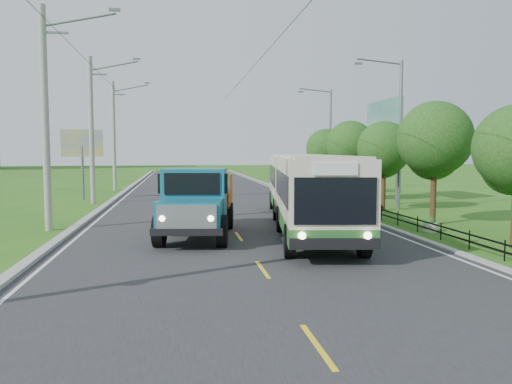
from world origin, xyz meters
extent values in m
plane|color=#265D16|center=(0.00, 0.00, 0.00)|extent=(240.00, 240.00, 0.00)
cube|color=#28282B|center=(0.00, 20.00, 0.01)|extent=(14.00, 120.00, 0.02)
cube|color=#9E9E99|center=(-7.20, 20.00, 0.07)|extent=(0.40, 120.00, 0.15)
cube|color=#9E9E99|center=(7.15, 20.00, 0.05)|extent=(0.30, 120.00, 0.10)
cube|color=silver|center=(-6.65, 20.00, 0.02)|extent=(0.12, 120.00, 0.00)
cube|color=silver|center=(6.65, 20.00, 0.02)|extent=(0.12, 120.00, 0.00)
cube|color=yellow|center=(0.00, 0.00, 0.02)|extent=(0.12, 2.20, 0.00)
cube|color=black|center=(8.00, 14.00, 0.30)|extent=(0.04, 40.00, 0.60)
cylinder|color=gray|center=(-8.30, 9.00, 5.00)|extent=(0.32, 0.32, 10.00)
cube|color=slate|center=(-7.80, 9.00, 8.80)|extent=(1.20, 0.10, 0.10)
cube|color=slate|center=(-5.20, 9.00, 9.90)|extent=(0.50, 0.18, 0.12)
cylinder|color=gray|center=(-8.30, 21.00, 5.00)|extent=(0.32, 0.32, 10.00)
cube|color=slate|center=(-7.80, 21.00, 8.80)|extent=(1.20, 0.10, 0.10)
cube|color=slate|center=(-5.20, 21.00, 9.90)|extent=(0.50, 0.18, 0.12)
cylinder|color=gray|center=(-8.30, 33.00, 5.00)|extent=(0.32, 0.32, 10.00)
cube|color=slate|center=(-7.80, 33.00, 8.80)|extent=(1.20, 0.10, 0.10)
cube|color=slate|center=(-5.20, 33.00, 9.90)|extent=(0.50, 0.18, 0.12)
cylinder|color=#382314|center=(9.80, 8.00, 1.68)|extent=(0.28, 0.28, 3.36)
sphere|color=#184012|center=(9.80, 8.00, 4.20)|extent=(3.60, 3.60, 3.60)
sphere|color=#184012|center=(10.00, 8.50, 3.48)|extent=(2.64, 2.64, 2.64)
cylinder|color=#382314|center=(9.80, 14.00, 1.51)|extent=(0.28, 0.28, 3.02)
sphere|color=#184012|center=(9.80, 14.00, 3.78)|extent=(3.24, 3.24, 3.24)
sphere|color=#184012|center=(10.00, 14.50, 3.13)|extent=(2.38, 2.38, 2.38)
cylinder|color=#382314|center=(9.80, 20.00, 1.62)|extent=(0.28, 0.28, 3.25)
sphere|color=#184012|center=(9.80, 20.00, 4.06)|extent=(3.48, 3.48, 3.48)
sphere|color=#184012|center=(10.00, 20.50, 3.36)|extent=(2.55, 2.55, 2.55)
cylinder|color=#382314|center=(9.80, 26.00, 1.54)|extent=(0.28, 0.28, 3.08)
sphere|color=#184012|center=(9.80, 26.00, 3.85)|extent=(3.30, 3.30, 3.30)
sphere|color=#184012|center=(10.00, 26.50, 3.19)|extent=(2.42, 2.42, 2.42)
cylinder|color=slate|center=(10.80, 14.00, 4.50)|extent=(0.20, 0.20, 9.00)
cylinder|color=slate|center=(9.40, 14.00, 8.90)|extent=(2.80, 0.10, 0.34)
cube|color=slate|center=(8.10, 14.00, 8.75)|extent=(0.45, 0.16, 0.12)
cylinder|color=slate|center=(10.80, 28.00, 4.50)|extent=(0.20, 0.20, 9.00)
cylinder|color=slate|center=(9.40, 28.00, 8.90)|extent=(2.80, 0.10, 0.34)
cube|color=slate|center=(8.10, 28.00, 8.75)|extent=(0.45, 0.16, 0.12)
cylinder|color=silver|center=(8.60, 6.00, 0.20)|extent=(0.64, 0.64, 0.40)
sphere|color=#184012|center=(8.60, 6.00, 0.45)|extent=(0.44, 0.44, 0.44)
cylinder|color=silver|center=(8.60, 14.00, 0.20)|extent=(0.64, 0.64, 0.40)
sphere|color=#184012|center=(8.60, 14.00, 0.45)|extent=(0.44, 0.44, 0.44)
cylinder|color=silver|center=(8.60, 22.00, 0.20)|extent=(0.64, 0.64, 0.40)
sphere|color=#184012|center=(8.60, 22.00, 0.45)|extent=(0.44, 0.44, 0.44)
cylinder|color=slate|center=(-9.50, 24.00, 2.00)|extent=(0.20, 0.20, 4.00)
cube|color=yellow|center=(-9.50, 24.00, 4.20)|extent=(3.00, 0.15, 2.00)
cylinder|color=slate|center=(12.30, 17.50, 2.50)|extent=(0.24, 0.24, 5.00)
cylinder|color=slate|center=(12.30, 22.50, 2.50)|extent=(0.24, 0.24, 5.00)
cube|color=#144C47|center=(12.30, 20.00, 5.80)|extent=(0.20, 6.00, 3.00)
cube|color=#296428|center=(2.81, 3.97, 0.88)|extent=(3.96, 8.62, 0.61)
cube|color=beige|center=(2.81, 3.97, 2.25)|extent=(3.96, 8.62, 2.14)
cube|color=black|center=(2.81, 3.97, 2.26)|extent=(3.91, 7.97, 1.05)
cube|color=#296428|center=(4.16, 13.01, 0.88)|extent=(3.88, 8.07, 0.61)
cube|color=beige|center=(4.16, 13.01, 2.25)|extent=(3.88, 8.07, 2.14)
cube|color=black|center=(4.16, 13.01, 2.26)|extent=(3.83, 7.42, 1.05)
cube|color=#4C4C4C|center=(3.51, 8.63, 1.95)|extent=(2.74, 1.48, 2.64)
cube|color=black|center=(2.20, -0.16, 2.07)|extent=(2.47, 0.43, 1.44)
cylinder|color=black|center=(1.19, 1.58, 0.58)|extent=(0.52, 1.19, 1.15)
cylinder|color=black|center=(3.67, 1.21, 0.58)|extent=(0.52, 1.19, 1.15)
cylinder|color=black|center=(1.99, 6.95, 0.58)|extent=(0.52, 1.19, 1.15)
cylinder|color=black|center=(4.47, 6.58, 0.58)|extent=(0.52, 1.19, 1.15)
cylinder|color=black|center=(2.55, 10.67, 0.58)|extent=(0.52, 1.19, 1.15)
cylinder|color=black|center=(5.02, 10.30, 0.58)|extent=(0.52, 1.19, 1.15)
cylinder|color=black|center=(3.30, 15.71, 0.58)|extent=(0.52, 1.19, 1.15)
cylinder|color=black|center=(5.77, 15.34, 0.58)|extent=(0.52, 1.19, 1.15)
cube|color=#156680|center=(-2.08, 3.75, 1.22)|extent=(2.55, 1.90, 1.11)
cube|color=#156680|center=(-1.82, 5.40, 1.78)|extent=(2.69, 2.14, 2.23)
cube|color=black|center=(-1.82, 5.40, 2.34)|extent=(2.88, 1.85, 0.78)
cube|color=black|center=(-1.68, 6.28, 0.72)|extent=(2.13, 6.77, 0.28)
cube|color=#CA4413|center=(-1.39, 8.15, 1.84)|extent=(3.04, 3.69, 1.45)
cylinder|color=black|center=(-3.20, 4.16, 0.61)|extent=(0.57, 1.27, 1.22)
cylinder|color=black|center=(-0.89, 3.79, 0.61)|extent=(0.57, 1.27, 1.22)
cylinder|color=black|center=(-2.51, 8.55, 0.61)|extent=(0.57, 1.27, 1.22)
cylinder|color=black|center=(-0.20, 8.19, 0.61)|extent=(0.57, 1.27, 1.22)
camera|label=1|loc=(-2.47, -14.57, 3.55)|focal=35.00mm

